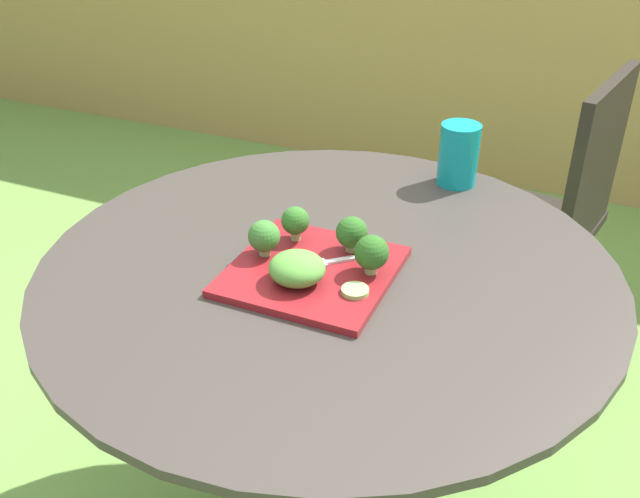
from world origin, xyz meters
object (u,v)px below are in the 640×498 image
at_px(salad_plate, 312,271).
at_px(drinking_glass, 458,158).
at_px(patio_chair, 545,205).
at_px(fork, 335,261).

distance_m(salad_plate, drinking_glass, 0.49).
height_order(salad_plate, drinking_glass, drinking_glass).
xyz_separation_m(patio_chair, salad_plate, (-0.30, -0.91, 0.23)).
xyz_separation_m(patio_chair, fork, (-0.27, -0.87, 0.24)).
height_order(patio_chair, fork, patio_chair).
distance_m(patio_chair, salad_plate, 0.99).
distance_m(salad_plate, fork, 0.05).
relative_size(patio_chair, salad_plate, 3.27).
distance_m(patio_chair, drinking_glass, 0.55).
bearing_deg(fork, drinking_glass, 76.08).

